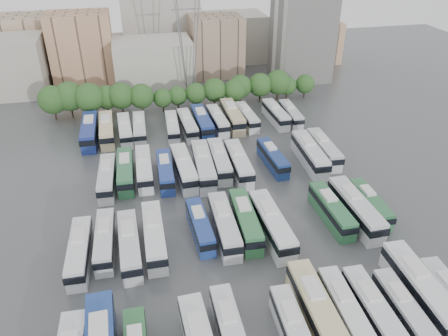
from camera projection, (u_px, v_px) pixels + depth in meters
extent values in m
plane|color=#424447|center=(226.00, 212.00, 68.02)|extent=(220.00, 220.00, 0.00)
cylinder|color=black|center=(56.00, 115.00, 97.15)|extent=(0.36, 0.36, 2.62)
sphere|color=#234C1E|center=(52.00, 100.00, 95.35)|extent=(6.28, 6.28, 6.28)
cylinder|color=black|center=(72.00, 112.00, 98.40)|extent=(0.36, 0.36, 2.73)
sphere|color=#234C1E|center=(69.00, 96.00, 96.52)|extent=(6.54, 6.54, 6.54)
cylinder|color=black|center=(92.00, 113.00, 97.95)|extent=(0.36, 0.36, 2.70)
sphere|color=#234C1E|center=(89.00, 97.00, 96.09)|extent=(6.47, 6.47, 6.47)
cylinder|color=black|center=(108.00, 110.00, 100.07)|extent=(0.36, 0.36, 2.24)
sphere|color=#234C1E|center=(106.00, 97.00, 98.53)|extent=(5.38, 5.38, 5.38)
cylinder|color=black|center=(123.00, 110.00, 99.77)|extent=(0.36, 0.36, 2.48)
sphere|color=#234C1E|center=(121.00, 96.00, 98.06)|extent=(5.94, 5.94, 5.94)
cylinder|color=black|center=(143.00, 109.00, 100.23)|extent=(0.36, 0.36, 2.35)
sphere|color=#234C1E|center=(142.00, 96.00, 98.61)|extent=(5.63, 5.63, 5.63)
cylinder|color=black|center=(163.00, 108.00, 101.48)|extent=(0.36, 0.36, 1.82)
sphere|color=#234C1E|center=(163.00, 98.00, 100.22)|extent=(4.37, 4.37, 4.37)
cylinder|color=black|center=(178.00, 106.00, 102.63)|extent=(0.36, 0.36, 1.85)
sphere|color=#234C1E|center=(178.00, 96.00, 101.36)|extent=(4.44, 4.44, 4.44)
cylinder|color=black|center=(196.00, 104.00, 103.15)|extent=(0.36, 0.36, 2.04)
sphere|color=#234C1E|center=(196.00, 93.00, 101.75)|extent=(4.89, 4.89, 4.89)
cylinder|color=black|center=(215.00, 103.00, 103.77)|extent=(0.36, 0.36, 2.30)
sphere|color=#234C1E|center=(215.00, 90.00, 102.18)|extent=(5.52, 5.52, 5.52)
cylinder|color=black|center=(234.00, 102.00, 104.19)|extent=(0.36, 0.36, 2.18)
sphere|color=#234C1E|center=(234.00, 90.00, 102.68)|extent=(5.23, 5.23, 5.23)
cylinder|color=black|center=(240.00, 99.00, 105.89)|extent=(0.36, 0.36, 2.31)
sphere|color=#234C1E|center=(240.00, 86.00, 104.30)|extent=(5.54, 5.54, 5.54)
cylinder|color=black|center=(260.00, 97.00, 106.54)|extent=(0.36, 0.36, 2.35)
sphere|color=#234C1E|center=(260.00, 85.00, 104.92)|extent=(5.64, 5.64, 5.64)
cylinder|color=black|center=(277.00, 96.00, 107.41)|extent=(0.36, 0.36, 2.50)
sphere|color=#234C1E|center=(278.00, 82.00, 105.69)|extent=(6.00, 6.00, 6.00)
cylinder|color=black|center=(286.00, 96.00, 108.24)|extent=(0.36, 0.36, 1.89)
sphere|color=#234C1E|center=(287.00, 86.00, 106.93)|extent=(4.55, 4.55, 4.55)
cylinder|color=black|center=(304.00, 94.00, 109.02)|extent=(0.36, 0.36, 1.95)
sphere|color=#234C1E|center=(305.00, 84.00, 107.67)|extent=(4.68, 4.68, 4.68)
cube|color=#9E998E|center=(7.00, 67.00, 108.72)|extent=(18.00, 14.00, 14.00)
cube|color=tan|center=(82.00, 48.00, 116.12)|extent=(16.00, 12.00, 18.00)
cube|color=#ADA89E|center=(153.00, 63.00, 114.29)|extent=(20.00, 14.00, 12.00)
cube|color=gray|center=(216.00, 46.00, 121.69)|extent=(14.00, 12.00, 16.00)
cube|color=gray|center=(160.00, 30.00, 129.82)|extent=(22.00, 16.00, 20.00)
cube|color=tan|center=(33.00, 45.00, 122.41)|extent=(16.00, 14.00, 16.00)
cube|color=#A39E93|center=(234.00, 37.00, 133.79)|extent=(18.00, 14.00, 14.00)
cube|color=tan|center=(314.00, 41.00, 133.75)|extent=(14.00, 12.00, 12.00)
cube|color=gray|center=(122.00, 54.00, 125.07)|extent=(12.00, 10.00, 10.00)
cube|color=silver|center=(302.00, 30.00, 116.55)|extent=(14.00, 14.00, 26.00)
cylinder|color=slate|center=(180.00, 30.00, 99.74)|extent=(2.90, 2.91, 33.83)
cylinder|color=slate|center=(178.00, 26.00, 103.10)|extent=(2.90, 2.91, 33.83)
cylinder|color=slate|center=(197.00, 29.00, 100.49)|extent=(2.90, 2.91, 33.83)
cylinder|color=slate|center=(195.00, 25.00, 103.85)|extent=(2.90, 2.91, 33.83)
cube|color=slate|center=(187.00, 9.00, 99.72)|extent=(7.00, 0.30, 0.30)
cube|color=silver|center=(98.00, 326.00, 44.30)|extent=(2.01, 3.64, 0.49)
cube|color=silver|center=(197.00, 325.00, 44.84)|extent=(1.86, 3.33, 0.45)
cube|color=silver|center=(230.00, 333.00, 46.55)|extent=(2.40, 11.18, 3.16)
cube|color=black|center=(231.00, 330.00, 46.12)|extent=(2.52, 11.34, 0.93)
cube|color=silver|center=(228.00, 311.00, 46.82)|extent=(1.59, 2.98, 0.41)
cube|color=silver|center=(294.00, 332.00, 46.69)|extent=(2.71, 10.96, 3.08)
cube|color=black|center=(294.00, 330.00, 46.27)|extent=(2.83, 11.13, 0.91)
cube|color=silver|center=(291.00, 311.00, 46.96)|extent=(1.65, 2.96, 0.40)
cube|color=beige|center=(316.00, 312.00, 48.73)|extent=(2.98, 12.98, 3.67)
cube|color=black|center=(318.00, 308.00, 48.24)|extent=(3.11, 13.18, 1.08)
cube|color=silver|center=(313.00, 288.00, 49.05)|extent=(1.89, 3.48, 0.47)
cube|color=silver|center=(345.00, 312.00, 49.05)|extent=(2.84, 11.29, 3.17)
cube|color=black|center=(346.00, 309.00, 48.62)|extent=(2.96, 11.46, 0.93)
cube|color=silver|center=(342.00, 291.00, 49.32)|extent=(1.71, 3.05, 0.41)
cube|color=silver|center=(373.00, 312.00, 48.95)|extent=(2.65, 11.55, 3.26)
cube|color=black|center=(374.00, 309.00, 48.52)|extent=(2.77, 11.73, 0.96)
cube|color=silver|center=(369.00, 291.00, 49.23)|extent=(1.68, 3.10, 0.42)
cube|color=silver|center=(403.00, 311.00, 49.20)|extent=(2.55, 10.69, 3.01)
cube|color=black|center=(405.00, 308.00, 48.79)|extent=(2.66, 10.85, 0.89)
cube|color=silver|center=(400.00, 292.00, 49.46)|extent=(1.58, 2.88, 0.39)
cube|color=silver|center=(419.00, 289.00, 51.51)|extent=(3.22, 13.37, 3.77)
cube|color=black|center=(422.00, 286.00, 51.01)|extent=(3.36, 13.57, 1.11)
cube|color=silver|center=(416.00, 266.00, 51.84)|extent=(1.99, 3.60, 0.49)
cube|color=silver|center=(80.00, 252.00, 57.48)|extent=(2.84, 11.59, 3.26)
cube|color=black|center=(79.00, 249.00, 57.04)|extent=(2.96, 11.76, 0.96)
cube|color=silver|center=(78.00, 235.00, 57.76)|extent=(1.73, 3.12, 0.42)
cube|color=silver|center=(105.00, 241.00, 59.52)|extent=(2.70, 11.15, 3.14)
cube|color=black|center=(104.00, 238.00, 59.10)|extent=(2.82, 11.32, 0.92)
cube|color=silver|center=(104.00, 225.00, 59.79)|extent=(1.66, 3.00, 0.41)
cube|color=silver|center=(130.00, 246.00, 58.52)|extent=(2.84, 12.02, 3.39)
cube|color=black|center=(129.00, 243.00, 58.06)|extent=(2.96, 12.20, 1.00)
cube|color=silver|center=(128.00, 228.00, 58.79)|extent=(1.77, 3.23, 0.44)
cube|color=silver|center=(154.00, 237.00, 60.07)|extent=(2.72, 12.37, 3.50)
cube|color=black|center=(154.00, 234.00, 59.60)|extent=(2.85, 12.56, 1.03)
cube|color=silver|center=(152.00, 219.00, 60.36)|extent=(1.78, 3.31, 0.45)
cube|color=navy|center=(200.00, 227.00, 62.36)|extent=(2.62, 10.68, 3.00)
cube|color=black|center=(200.00, 224.00, 61.96)|extent=(2.73, 10.84, 0.88)
cube|color=silver|center=(198.00, 212.00, 62.60)|extent=(1.60, 2.88, 0.39)
cube|color=silver|center=(224.00, 226.00, 62.11)|extent=(2.92, 12.42, 3.50)
cube|color=black|center=(224.00, 223.00, 61.64)|extent=(3.05, 12.61, 1.03)
cube|color=silver|center=(222.00, 208.00, 62.42)|extent=(1.83, 3.34, 0.45)
cube|color=#307041|center=(245.00, 221.00, 63.10)|extent=(3.17, 12.35, 3.47)
cube|color=black|center=(246.00, 218.00, 62.63)|extent=(3.30, 12.53, 1.02)
cube|color=silver|center=(243.00, 204.00, 63.40)|extent=(1.89, 3.34, 0.45)
cube|color=silver|center=(271.00, 225.00, 62.08)|extent=(3.15, 13.17, 3.71)
cube|color=black|center=(272.00, 222.00, 61.58)|extent=(3.29, 13.37, 1.09)
cube|color=silver|center=(268.00, 207.00, 62.38)|extent=(1.95, 3.54, 0.48)
cube|color=#2E6C41|center=(331.00, 211.00, 65.42)|extent=(2.64, 11.62, 3.28)
cube|color=black|center=(332.00, 208.00, 64.98)|extent=(2.76, 11.80, 0.97)
cube|color=silver|center=(329.00, 195.00, 65.69)|extent=(1.69, 3.11, 0.42)
cube|color=silver|center=(355.00, 210.00, 65.32)|extent=(2.99, 13.28, 3.75)
cube|color=black|center=(356.00, 206.00, 64.82)|extent=(3.12, 13.48, 1.10)
cube|color=silver|center=(352.00, 192.00, 65.63)|extent=(1.92, 3.56, 0.49)
cube|color=#2D693E|center=(370.00, 204.00, 67.15)|extent=(2.55, 10.67, 3.01)
cube|color=black|center=(371.00, 202.00, 66.74)|extent=(2.66, 10.83, 0.88)
cube|color=silver|center=(368.00, 190.00, 67.41)|extent=(1.58, 2.87, 0.39)
cube|color=silver|center=(107.00, 178.00, 73.34)|extent=(3.00, 11.76, 3.30)
cube|color=black|center=(107.00, 176.00, 72.89)|extent=(3.13, 11.94, 0.97)
cube|color=silver|center=(106.00, 165.00, 73.63)|extent=(1.79, 3.18, 0.43)
cube|color=#2E6D43|center=(126.00, 172.00, 75.15)|extent=(2.82, 12.03, 3.39)
cube|color=black|center=(125.00, 169.00, 74.69)|extent=(2.95, 12.21, 1.00)
cube|color=silver|center=(124.00, 158.00, 75.44)|extent=(1.77, 3.23, 0.44)
cube|color=silver|center=(144.00, 169.00, 75.95)|extent=(2.77, 11.98, 3.38)
cube|color=black|center=(144.00, 166.00, 75.49)|extent=(2.90, 12.17, 0.99)
cube|color=silver|center=(143.00, 155.00, 76.23)|extent=(1.75, 3.22, 0.44)
cube|color=navy|center=(165.00, 172.00, 75.34)|extent=(2.75, 11.32, 3.19)
cube|color=black|center=(165.00, 169.00, 74.91)|extent=(2.87, 11.49, 0.94)
cube|color=silver|center=(164.00, 159.00, 75.61)|extent=(1.69, 3.05, 0.41)
cube|color=silver|center=(184.00, 169.00, 75.87)|extent=(3.22, 12.73, 3.58)
cube|color=black|center=(184.00, 166.00, 75.39)|extent=(3.35, 12.92, 1.05)
cube|color=silver|center=(182.00, 154.00, 76.16)|extent=(1.93, 3.44, 0.46)
cube|color=silver|center=(203.00, 166.00, 76.32)|extent=(3.51, 13.50, 3.79)
cube|color=black|center=(203.00, 163.00, 75.81)|extent=(3.66, 13.71, 1.11)
cube|color=silver|center=(202.00, 151.00, 76.65)|extent=(2.07, 3.66, 0.49)
cube|color=silver|center=(219.00, 161.00, 78.20)|extent=(3.04, 12.22, 3.44)
cube|color=black|center=(220.00, 159.00, 77.73)|extent=(3.17, 12.41, 1.01)
cube|color=silver|center=(218.00, 148.00, 78.50)|extent=(1.84, 3.30, 0.44)
cube|color=silver|center=(239.00, 164.00, 77.34)|extent=(2.96, 12.61, 3.56)
cube|color=black|center=(239.00, 161.00, 76.87)|extent=(3.09, 12.80, 1.05)
cube|color=silver|center=(237.00, 150.00, 77.65)|extent=(1.86, 3.39, 0.46)
cube|color=navy|center=(273.00, 158.00, 79.54)|extent=(2.85, 11.14, 3.13)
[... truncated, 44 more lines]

